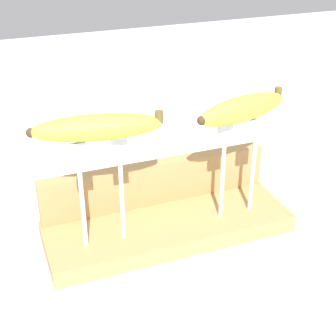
{
  "coord_description": "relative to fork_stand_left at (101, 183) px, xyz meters",
  "views": [
    {
      "loc": [
        -0.26,
        -0.67,
        0.52
      ],
      "look_at": [
        0.0,
        0.0,
        0.13
      ],
      "focal_mm": 53.69,
      "sensor_mm": 36.0,
      "label": 1
    }
  ],
  "objects": [
    {
      "name": "ground_plane",
      "position": [
        0.12,
        0.02,
        -0.14
      ],
      "size": [
        3.0,
        3.0,
        0.0
      ],
      "primitive_type": "plane",
      "color": "silver"
    },
    {
      "name": "wooden_board",
      "position": [
        0.12,
        0.02,
        -0.12
      ],
      "size": [
        0.42,
        0.15,
        0.03
      ],
      "primitive_type": "cube",
      "color": "#A87F4C",
      "rests_on": "ground"
    },
    {
      "name": "board_backstop",
      "position": [
        0.12,
        0.08,
        -0.07
      ],
      "size": [
        0.41,
        0.03,
        0.08
      ],
      "primitive_type": "cube",
      "color": "#A87F4C",
      "rests_on": "wooden_board"
    },
    {
      "name": "fork_stand_left",
      "position": [
        0.0,
        0.0,
        0.0
      ],
      "size": [
        0.09,
        0.01,
        0.18
      ],
      "color": "silver",
      "rests_on": "wooden_board"
    },
    {
      "name": "fork_stand_right",
      "position": [
        0.23,
        -0.0,
        -0.0
      ],
      "size": [
        0.08,
        0.01,
        0.17
      ],
      "color": "silver",
      "rests_on": "wooden_board"
    },
    {
      "name": "banana_raised_left",
      "position": [
        -0.0,
        0.0,
        0.09
      ],
      "size": [
        0.2,
        0.07,
        0.04
      ],
      "color": "#B2C138",
      "rests_on": "fork_stand_left"
    },
    {
      "name": "banana_raised_right",
      "position": [
        0.23,
        -0.0,
        0.09
      ],
      "size": [
        0.18,
        0.07,
        0.04
      ],
      "color": "#B2C138",
      "rests_on": "fork_stand_right"
    },
    {
      "name": "fork_fallen_far",
      "position": [
        0.16,
        0.15,
        -0.14
      ],
      "size": [
        0.19,
        0.05,
        0.01
      ],
      "color": "silver",
      "rests_on": "ground"
    }
  ]
}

